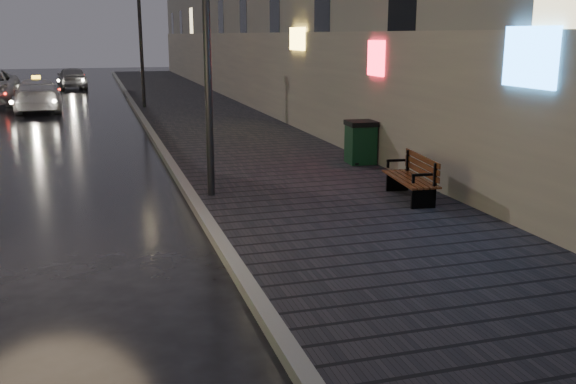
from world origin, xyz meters
name	(u,v)px	position (x,y,z in m)	size (l,w,h in m)	color
ground	(132,368)	(0.00, 0.00, 0.00)	(120.00, 120.00, 0.00)	black
sidewalk	(196,110)	(3.90, 21.00, 0.07)	(4.60, 58.00, 0.15)	black
curb	(138,112)	(1.50, 21.00, 0.07)	(0.20, 58.00, 0.15)	slate
lamp_near	(206,14)	(1.85, 6.00, 3.49)	(0.36, 0.36, 5.28)	black
lamp_far	(140,26)	(1.85, 22.00, 3.49)	(0.36, 0.36, 5.28)	black
bench	(413,177)	(5.39, 4.61, 0.56)	(0.73, 1.65, 0.82)	black
trash_bin	(361,142)	(5.80, 8.07, 0.66)	(0.70, 0.70, 1.01)	black
taxi_mid	(38,95)	(-2.42, 23.10, 0.67)	(1.88, 4.63, 1.34)	white
car_far	(72,78)	(-1.34, 34.81, 0.65)	(1.53, 3.80, 1.30)	gray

